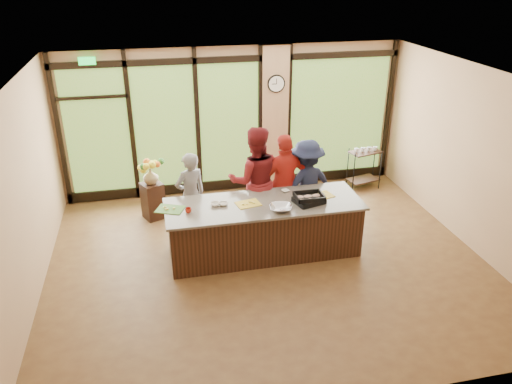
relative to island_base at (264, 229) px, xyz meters
name	(u,v)px	position (x,y,z in m)	size (l,w,h in m)	color
floor	(268,261)	(0.00, -0.30, -0.44)	(7.00, 7.00, 0.00)	#53341D
ceiling	(270,78)	(0.00, -0.30, 2.56)	(7.00, 7.00, 0.00)	silver
back_wall	(234,121)	(0.00, 2.70, 1.06)	(7.00, 7.00, 0.00)	tan
left_wall	(23,199)	(-3.50, -0.30, 1.06)	(6.00, 6.00, 0.00)	tan
right_wall	(474,159)	(3.50, -0.30, 1.06)	(6.00, 6.00, 0.00)	tan
window_wall	(242,126)	(0.16, 2.65, 0.95)	(6.90, 0.12, 3.00)	tan
island_base	(264,229)	(0.00, 0.00, 0.00)	(3.10, 1.00, 0.88)	#331A11
countertop	(264,204)	(0.00, 0.00, 0.46)	(3.20, 1.10, 0.04)	slate
wall_clock	(276,84)	(0.85, 2.57, 1.81)	(0.36, 0.04, 0.36)	black
cook_left	(191,195)	(-1.11, 0.86, 0.34)	(0.57, 0.37, 1.56)	slate
cook_midleft	(255,181)	(0.02, 0.78, 0.54)	(0.95, 0.74, 1.96)	maroon
cook_midright	(285,183)	(0.56, 0.73, 0.46)	(1.06, 0.44, 1.80)	red
cook_right	(306,184)	(0.96, 0.75, 0.39)	(1.08, 0.62, 1.66)	#181D36
roasting_pan	(309,200)	(0.72, -0.14, 0.52)	(0.46, 0.36, 0.08)	black
mixing_bowl	(281,208)	(0.19, -0.32, 0.52)	(0.35, 0.35, 0.09)	silver
cutting_board_left	(170,209)	(-1.50, 0.09, 0.49)	(0.42, 0.31, 0.01)	#467D2D
cutting_board_center	(248,204)	(-0.26, 0.02, 0.49)	(0.38, 0.28, 0.01)	gold
cutting_board_right	(321,196)	(1.00, 0.06, 0.49)	(0.38, 0.29, 0.01)	gold
prep_bowl_near	(215,204)	(-0.78, 0.08, 0.50)	(0.15, 0.15, 0.05)	silver
prep_bowl_mid	(223,204)	(-0.65, 0.06, 0.50)	(0.15, 0.15, 0.05)	silver
prep_bowl_far	(285,191)	(0.45, 0.35, 0.50)	(0.13, 0.13, 0.03)	silver
red_ramekin	(188,210)	(-1.23, -0.07, 0.52)	(0.10, 0.10, 0.08)	#A82010
flower_stand	(153,201)	(-1.76, 1.67, -0.08)	(0.36, 0.36, 0.71)	#331A11
flower_vase	(151,176)	(-1.76, 1.67, 0.42)	(0.28, 0.28, 0.29)	olive
bar_cart	(364,163)	(2.72, 2.14, 0.10)	(0.73, 0.53, 0.91)	#331A11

